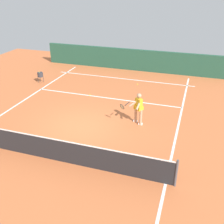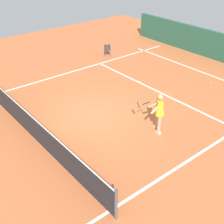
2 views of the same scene
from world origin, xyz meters
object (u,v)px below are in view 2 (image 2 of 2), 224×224
tennis_player (158,111)px  tennis_ball_near (140,82)px  tennis_ball_mid (211,83)px  ball_hopper (107,48)px

tennis_player → tennis_ball_near: size_ratio=23.48×
tennis_ball_mid → ball_hopper: (6.28, 1.61, 0.51)m
tennis_ball_mid → ball_hopper: ball_hopper is taller
tennis_ball_mid → ball_hopper: bearing=14.4°
tennis_player → ball_hopper: (7.49, -3.53, -0.30)m
tennis_ball_near → tennis_ball_mid: 3.52m
tennis_ball_mid → tennis_ball_near: bearing=49.5°
tennis_player → tennis_ball_near: 4.36m
tennis_player → ball_hopper: bearing=-25.3°
tennis_player → tennis_ball_mid: size_ratio=23.48×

